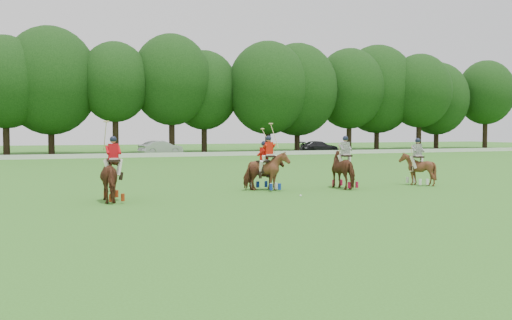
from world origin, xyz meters
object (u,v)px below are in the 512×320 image
object	(u,v)px
polo_stripe_a	(345,169)
polo_ball	(301,196)
polo_red_a	(114,177)
polo_stripe_b	(417,168)
car_right	(319,147)
polo_red_b	(264,173)
polo_red_c	(268,170)
car_mid	(161,148)

from	to	relation	value
polo_stripe_a	polo_ball	world-z (taller)	polo_stripe_a
polo_red_a	polo_stripe_b	distance (m)	14.83
car_right	polo_red_b	bearing A→B (deg)	155.51
polo_red_c	polo_stripe_b	distance (m)	7.77
car_mid	polo_red_a	size ratio (longest dim) A/B	1.57
polo_stripe_a	car_mid	bearing A→B (deg)	90.67
car_right	polo_red_a	bearing A→B (deg)	149.68
car_mid	polo_red_b	bearing A→B (deg)	158.33
car_right	polo_red_c	size ratio (longest dim) A/B	1.59
car_right	polo_stripe_b	bearing A→B (deg)	165.39
car_mid	polo_stripe_a	bearing A→B (deg)	164.08
car_mid	polo_red_c	xyz separation A→B (m)	(-3.21, -38.04, 0.12)
car_right	polo_ball	xyz separation A→B (m)	(-22.44, -40.82, -0.65)
polo_red_a	polo_red_c	size ratio (longest dim) A/B	1.01
polo_red_b	polo_red_a	bearing A→B (deg)	-166.38
polo_red_a	polo_ball	world-z (taller)	polo_red_a
car_mid	polo_stripe_a	world-z (taller)	polo_stripe_a
car_mid	polo_red_c	bearing A→B (deg)	158.60
polo_red_a	polo_stripe_a	xyz separation A→B (m)	(10.69, 1.03, -0.02)
polo_stripe_b	polo_ball	distance (m)	7.88
polo_red_c	polo_red_b	bearing A→B (deg)	147.40
polo_red_b	polo_red_c	xyz separation A→B (m)	(0.17, -0.11, 0.12)
polo_red_a	polo_red_c	world-z (taller)	polo_red_a
polo_red_b	polo_stripe_a	xyz separation A→B (m)	(3.83, -0.63, 0.11)
polo_ball	car_mid	bearing A→B (deg)	85.87
polo_red_c	polo_ball	bearing A→B (deg)	-84.72
polo_red_c	car_mid	bearing A→B (deg)	85.18
polo_stripe_b	car_mid	bearing A→B (deg)	96.73
polo_red_b	polo_ball	world-z (taller)	polo_red_b
polo_red_c	polo_ball	size ratio (longest dim) A/B	33.38
car_mid	polo_ball	world-z (taller)	car_mid
polo_stripe_a	polo_stripe_b	size ratio (longest dim) A/B	1.05
car_right	polo_red_a	size ratio (longest dim) A/B	1.58
car_mid	polo_red_b	world-z (taller)	polo_red_b
polo_red_c	polo_stripe_a	size ratio (longest dim) A/B	1.23
polo_ball	polo_stripe_b	bearing A→B (deg)	16.98
car_right	polo_stripe_b	size ratio (longest dim) A/B	2.06
polo_red_a	polo_red_c	xyz separation A→B (m)	(7.04, 1.56, -0.01)
polo_red_a	polo_ball	bearing A→B (deg)	-9.54
car_right	polo_stripe_b	xyz separation A→B (m)	(-14.94, -38.53, 0.14)
polo_red_b	polo_stripe_a	distance (m)	3.88
polo_red_c	polo_stripe_b	world-z (taller)	polo_red_c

